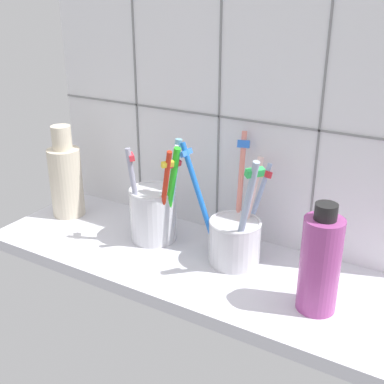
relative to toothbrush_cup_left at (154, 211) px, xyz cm
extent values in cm
cube|color=silver|center=(7.08, -2.57, -6.03)|extent=(64.00, 22.00, 2.00)
cube|color=white|center=(7.08, 9.43, 15.47)|extent=(64.00, 2.00, 45.00)
cube|color=gray|center=(-8.92, 8.33, 15.47)|extent=(0.30, 0.20, 45.00)
cube|color=gray|center=(7.08, 8.33, 15.47)|extent=(0.30, 0.20, 45.00)
cube|color=gray|center=(23.08, 8.33, 15.47)|extent=(0.30, 0.20, 45.00)
cube|color=gray|center=(7.08, 8.33, 14.70)|extent=(64.00, 0.20, 0.30)
cylinder|color=silver|center=(-0.29, 0.09, -0.74)|extent=(7.53, 7.53, 8.56)
torus|color=silver|center=(-0.29, 0.09, 3.54)|extent=(7.65, 7.65, 0.50)
cylinder|color=green|center=(3.40, -0.34, 3.57)|extent=(5.06, 2.68, 16.63)
cube|color=#E5333F|center=(4.63, -0.79, 9.13)|extent=(1.46, 2.24, 0.93)
cylinder|color=#9A9BB4|center=(-1.61, -2.51, 3.23)|extent=(2.35, 2.42, 15.80)
cube|color=#E5333F|center=(-2.07, -3.00, 9.64)|extent=(2.11, 2.06, 0.95)
cylinder|color=#6FACC6|center=(3.16, 0.44, 3.93)|extent=(3.77, 2.19, 17.27)
cube|color=white|center=(4.15, 0.78, 11.25)|extent=(1.33, 2.02, 1.05)
cylinder|color=#B62613|center=(3.03, -1.54, 3.54)|extent=(5.25, 3.75, 16.56)
cube|color=yellow|center=(4.53, -2.50, 9.63)|extent=(1.69, 2.02, 0.95)
cylinder|color=silver|center=(14.45, 0.09, -1.70)|extent=(7.69, 7.69, 6.66)
torus|color=silver|center=(14.45, 0.09, 1.63)|extent=(7.80, 7.80, 0.50)
cylinder|color=#97A8C1|center=(17.01, -2.25, 4.20)|extent=(5.35, 4.36, 17.90)
cube|color=green|center=(18.59, -3.44, 11.31)|extent=(2.43, 2.69, 1.25)
cylinder|color=#EE887B|center=(12.98, 4.49, 4.32)|extent=(2.92, 6.75, 18.15)
cube|color=blue|center=(12.26, 6.67, 11.45)|extent=(2.11, 1.71, 1.37)
cylinder|color=blue|center=(8.47, 0.26, 3.82)|extent=(7.14, 0.96, 17.18)
cube|color=blue|center=(5.94, 0.30, 10.80)|extent=(0.90, 2.55, 0.97)
cylinder|color=#F5CDC8|center=(15.37, 2.59, 3.00)|extent=(2.63, 5.07, 15.50)
cube|color=yellow|center=(15.85, 3.90, 8.44)|extent=(2.18, 1.50, 1.03)
cylinder|color=#9FBBE6|center=(15.73, 3.99, 2.30)|extent=(3.08, 5.75, 14.11)
cube|color=#E5333F|center=(16.54, 5.80, 7.74)|extent=(2.06, 1.60, 1.12)
cylinder|color=beige|center=(-18.98, -0.08, 1.16)|extent=(5.74, 5.74, 12.37)
cylinder|color=beige|center=(-18.98, -0.08, 9.43)|extent=(3.42, 3.42, 4.17)
cylinder|color=#A5448F|center=(28.61, -4.90, 1.33)|extent=(5.06, 5.06, 12.71)
cylinder|color=black|center=(28.61, -4.90, 8.68)|extent=(2.78, 2.78, 2.00)
camera|label=1|loc=(41.75, -58.22, 33.30)|focal=45.67mm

